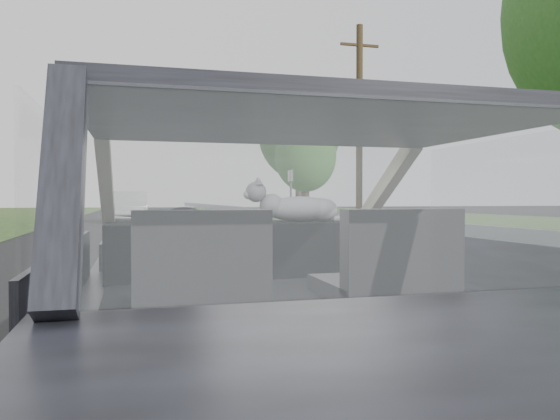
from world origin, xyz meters
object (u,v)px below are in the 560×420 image
cat (300,207)px  highway_sign (291,196)px  other_car (130,207)px  utility_pole (359,126)px  subject_car (281,288)px

cat → highway_sign: 22.65m
other_car → utility_pole: (8.88, -6.87, 3.27)m
cat → other_car: other_car is taller
cat → utility_pole: bearing=70.5°
subject_car → other_car: other_car is taller
cat → other_car: bearing=97.4°
subject_car → highway_sign: bearing=73.9°
subject_car → cat: 0.73m
subject_car → utility_pole: bearing=65.8°
highway_sign → utility_pole: utility_pole is taller
utility_pole → cat: bearing=-114.1°
highway_sign → utility_pole: size_ratio=0.31×
other_car → cat: bearing=-87.5°
other_car → utility_pole: utility_pole is taller
highway_sign → other_car: bearing=164.1°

